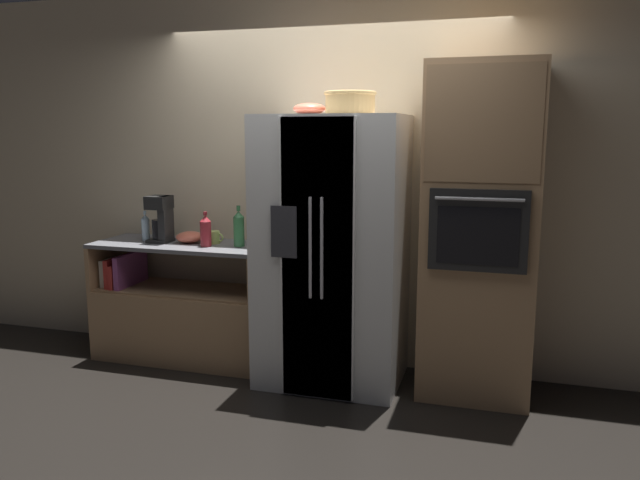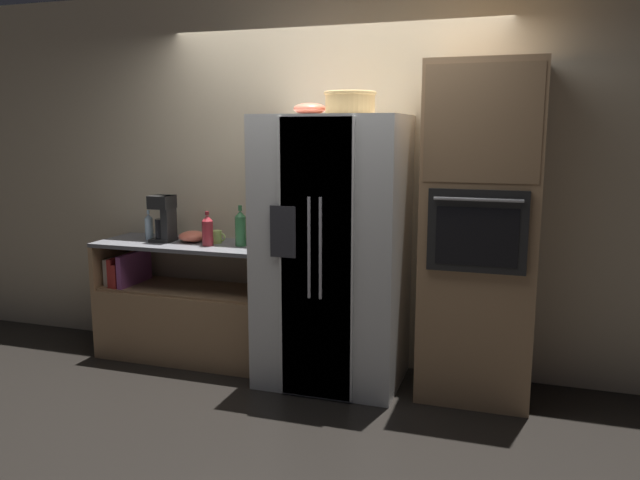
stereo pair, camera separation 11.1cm
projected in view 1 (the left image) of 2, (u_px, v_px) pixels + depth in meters
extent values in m
plane|color=black|center=(314.00, 378.00, 4.48)|extent=(20.00, 20.00, 0.00)
cube|color=beige|center=(331.00, 179.00, 4.65)|extent=(12.00, 0.06, 2.80)
cube|color=#A87F56|center=(186.00, 324.00, 4.86)|extent=(1.36, 0.55, 0.54)
cube|color=#A87F56|center=(184.00, 289.00, 4.82)|extent=(1.31, 0.51, 0.02)
cube|color=#A87F56|center=(109.00, 263.00, 4.97)|extent=(0.04, 0.55, 0.34)
cube|color=#A87F56|center=(264.00, 274.00, 4.60)|extent=(0.04, 0.55, 0.34)
cube|color=slate|center=(183.00, 245.00, 4.75)|extent=(1.36, 0.55, 0.03)
cube|color=silver|center=(114.00, 271.00, 4.94)|extent=(0.05, 0.32, 0.21)
cube|color=#B72D28|center=(120.00, 270.00, 4.92)|extent=(0.04, 0.38, 0.22)
cube|color=#B72D28|center=(125.00, 273.00, 4.91)|extent=(0.04, 0.40, 0.18)
cube|color=#934784|center=(131.00, 269.00, 4.89)|extent=(0.04, 0.41, 0.25)
cube|color=silver|center=(333.00, 251.00, 4.33)|extent=(0.98, 0.72, 1.86)
cube|color=silver|center=(316.00, 262.00, 3.98)|extent=(0.48, 0.02, 1.83)
cube|color=silver|center=(318.00, 262.00, 3.98)|extent=(0.48, 0.02, 1.83)
cylinder|color=#B2B2B7|center=(310.00, 248.00, 3.95)|extent=(0.02, 0.02, 0.65)
cylinder|color=#B2B2B7|center=(322.00, 249.00, 3.93)|extent=(0.02, 0.02, 0.65)
cube|color=#2D2D33|center=(284.00, 232.00, 3.99)|extent=(0.18, 0.01, 0.34)
cube|color=#A87F56|center=(480.00, 234.00, 4.09)|extent=(0.72, 0.59, 2.19)
cube|color=black|center=(478.00, 231.00, 3.78)|extent=(0.59, 0.04, 0.50)
cube|color=black|center=(478.00, 236.00, 3.76)|extent=(0.49, 0.01, 0.35)
cylinder|color=#B2B2B7|center=(479.00, 199.00, 3.71)|extent=(0.52, 0.02, 0.02)
cube|color=#94704C|center=(483.00, 124.00, 3.68)|extent=(0.68, 0.01, 0.70)
cylinder|color=tan|center=(350.00, 104.00, 4.06)|extent=(0.32, 0.32, 0.13)
torus|color=tan|center=(350.00, 93.00, 4.05)|extent=(0.34, 0.34, 0.03)
ellipsoid|color=#DB664C|center=(309.00, 109.00, 4.19)|extent=(0.22, 0.22, 0.08)
cylinder|color=#33723F|center=(239.00, 232.00, 4.60)|extent=(0.08, 0.08, 0.22)
cone|color=#33723F|center=(239.00, 214.00, 4.58)|extent=(0.08, 0.08, 0.04)
cylinder|color=#33723F|center=(238.00, 208.00, 4.57)|extent=(0.03, 0.03, 0.04)
cylinder|color=maroon|center=(206.00, 234.00, 4.61)|extent=(0.08, 0.08, 0.19)
cone|color=maroon|center=(205.00, 218.00, 4.59)|extent=(0.08, 0.08, 0.05)
cylinder|color=maroon|center=(205.00, 214.00, 4.58)|extent=(0.03, 0.03, 0.03)
cylinder|color=silver|center=(146.00, 230.00, 4.85)|extent=(0.06, 0.06, 0.17)
cone|color=silver|center=(145.00, 217.00, 4.83)|extent=(0.06, 0.06, 0.03)
cylinder|color=silver|center=(145.00, 213.00, 4.83)|extent=(0.02, 0.02, 0.03)
cylinder|color=#B2D166|center=(214.00, 237.00, 4.72)|extent=(0.09, 0.09, 0.10)
torus|color=#B2D166|center=(219.00, 238.00, 4.71)|extent=(0.07, 0.01, 0.07)
ellipsoid|color=#DB664C|center=(190.00, 237.00, 4.77)|extent=(0.21, 0.21, 0.08)
cube|color=black|center=(161.00, 240.00, 4.79)|extent=(0.16, 0.17, 0.02)
cylinder|color=black|center=(159.00, 229.00, 4.78)|extent=(0.10, 0.10, 0.15)
cube|color=black|center=(166.00, 219.00, 4.75)|extent=(0.06, 0.14, 0.36)
cube|color=black|center=(159.00, 202.00, 4.74)|extent=(0.16, 0.17, 0.10)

